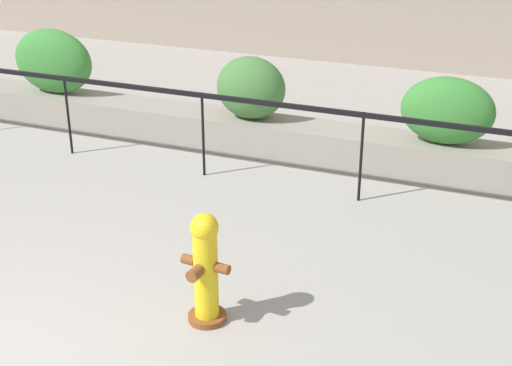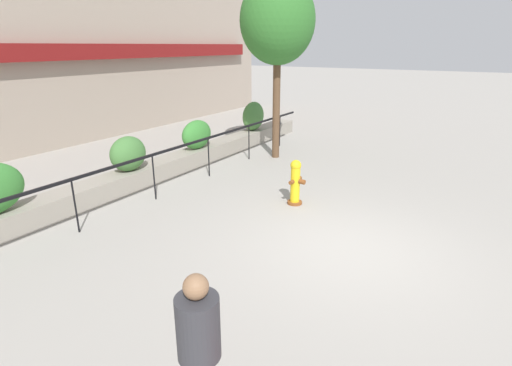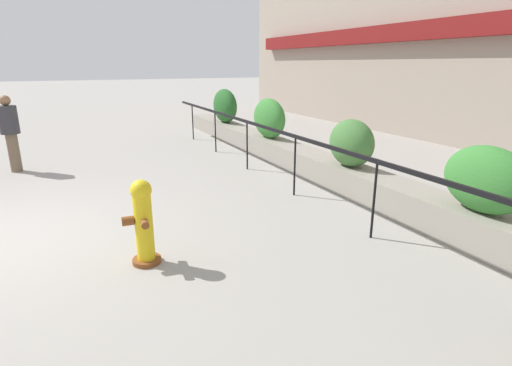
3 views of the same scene
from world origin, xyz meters
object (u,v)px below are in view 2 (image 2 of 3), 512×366
hedge_bush_2 (128,154)px  street_tree (278,22)px  hedge_bush_4 (253,116)px  hedge_bush_3 (197,135)px  fire_hydrant (295,182)px  pedestrian (199,346)px

hedge_bush_2 → street_tree: street_tree is taller
hedge_bush_4 → street_tree: 3.90m
hedge_bush_3 → fire_hydrant: (-1.46, -4.15, -0.39)m
hedge_bush_4 → pedestrian: (-10.61, -5.99, -0.05)m
hedge_bush_4 → fire_hydrant: hedge_bush_4 is taller
hedge_bush_3 → pedestrian: bearing=-140.4°
hedge_bush_2 → street_tree: 6.04m
street_tree → pedestrian: size_ratio=3.24×
hedge_bush_2 → street_tree: (4.74, -1.72, 3.31)m
street_tree → hedge_bush_3: bearing=139.2°
fire_hydrant → street_tree: bearing=35.0°
pedestrian → hedge_bush_2: bearing=53.1°
hedge_bush_3 → fire_hydrant: 4.42m
hedge_bush_3 → pedestrian: pedestrian is taller
hedge_bush_3 → street_tree: size_ratio=0.22×
fire_hydrant → pedestrian: bearing=-162.4°
hedge_bush_3 → hedge_bush_4: 3.36m
hedge_bush_3 → street_tree: bearing=-40.8°
hedge_bush_2 → fire_hydrant: bearing=-72.8°
pedestrian → hedge_bush_4: bearing=29.4°
hedge_bush_4 → fire_hydrant: 6.38m
pedestrian → hedge_bush_3: bearing=39.6°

